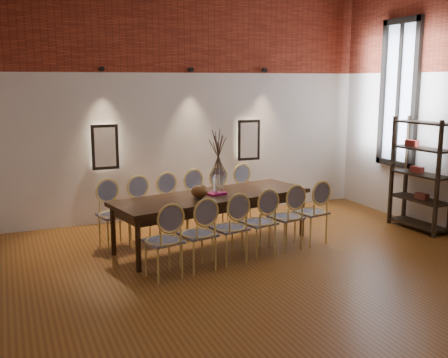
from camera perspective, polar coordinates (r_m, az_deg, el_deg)
name	(u,v)px	position (r m, az deg, el deg)	size (l,w,h in m)	color
floor	(273,285)	(6.34, 5.37, -11.46)	(7.00, 7.00, 0.02)	brown
wall_back	(178,102)	(9.16, -5.04, 8.32)	(7.00, 0.10, 4.00)	silver
brick_band_back	(178,27)	(9.12, -5.04, 16.17)	(7.00, 0.02, 1.50)	maroon
niche_left	(105,147)	(8.80, -12.86, 3.42)	(0.36, 0.06, 0.66)	#FFEAC6
niche_right	(248,140)	(9.60, 2.64, 4.26)	(0.36, 0.06, 0.66)	#FFEAC6
spot_fixture_left	(102,69)	(8.71, -13.17, 11.58)	(0.08, 0.08, 0.10)	black
spot_fixture_mid	(191,70)	(9.09, -3.62, 11.79)	(0.08, 0.08, 0.10)	black
spot_fixture_right	(264,70)	(9.64, 4.43, 11.72)	(0.08, 0.08, 0.10)	black
window_glass	(400,94)	(9.51, 18.57, 8.80)	(0.02, 0.78, 2.38)	silver
window_frame	(399,94)	(9.50, 18.48, 8.81)	(0.08, 0.90, 2.50)	black
window_mullion	(399,94)	(9.50, 18.48, 8.81)	(0.06, 0.06, 2.40)	black
dining_table	(213,220)	(7.65, -1.17, -4.46)	(2.94, 0.94, 0.75)	black
chair_near_a	(163,241)	(6.40, -6.63, -6.69)	(0.44, 0.44, 0.94)	#E4CA6A
chair_near_b	(198,234)	(6.63, -2.88, -6.01)	(0.44, 0.44, 0.94)	#E4CA6A
chair_near_c	(229,228)	(6.89, 0.60, -5.35)	(0.44, 0.44, 0.94)	#E4CA6A
chair_near_d	(259,222)	(7.18, 3.80, -4.72)	(0.44, 0.44, 0.94)	#E4CA6A
chair_near_e	(286,217)	(7.48, 6.75, -4.13)	(0.44, 0.44, 0.94)	#E4CA6A
chair_near_f	(311,212)	(7.81, 9.45, -3.57)	(0.44, 0.44, 0.94)	#E4CA6A
chair_far_a	(114,215)	(7.71, -11.92, -3.83)	(0.44, 0.44, 0.94)	#E4CA6A
chair_far_b	(144,210)	(7.91, -8.65, -3.36)	(0.44, 0.44, 0.94)	#E4CA6A
chair_far_c	(173,206)	(8.13, -5.55, -2.91)	(0.44, 0.44, 0.94)	#E4CA6A
chair_far_d	(200,202)	(8.37, -2.62, -2.47)	(0.44, 0.44, 0.94)	#E4CA6A
chair_far_e	(225,198)	(8.63, 0.14, -2.05)	(0.44, 0.44, 0.94)	#E4CA6A
chair_far_f	(249,194)	(8.91, 2.72, -1.65)	(0.44, 0.44, 0.94)	#E4CA6A
vase	(218,184)	(7.58, -0.63, -0.53)	(0.14, 0.14, 0.30)	silver
dried_branches	(218,153)	(7.50, -0.64, 2.85)	(0.50, 0.50, 0.70)	#4C3729
bowl	(200,191)	(7.36, -2.67, -1.35)	(0.24, 0.24, 0.18)	brown
book	(216,193)	(7.57, -0.84, -1.59)	(0.26, 0.18, 0.03)	#930F51
shelving_rack	(421,174)	(8.91, 20.66, 0.48)	(0.38, 1.00, 1.80)	black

